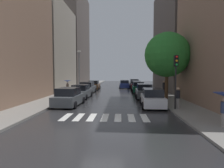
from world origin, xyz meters
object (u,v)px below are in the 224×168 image
object	(u,v)px
parked_car_left_second	(81,92)
parked_car_right_third	(138,87)
pedestrian_foreground	(67,84)
pedestrian_by_kerb	(178,97)
parked_car_right_nearest	(152,98)
parked_car_left_third	(88,88)
street_tree_right	(167,55)
lamp_post_left	(79,68)
parked_car_right_fifth	(134,83)
pedestrian_near_tree	(164,87)
traffic_light_right_corner	(176,70)
parked_car_left_fourth	(94,85)
parked_car_right_second	(144,92)
car_midroad	(125,84)
parked_car_left_nearest	(69,97)
parked_car_right_fourth	(136,85)

from	to	relation	value
parked_car_left_second	parked_car_right_third	distance (m)	10.17
pedestrian_foreground	pedestrian_by_kerb	bearing A→B (deg)	-126.49
parked_car_left_second	parked_car_right_nearest	xyz separation A→B (m)	(7.64, -5.29, -0.00)
parked_car_left_third	pedestrian_by_kerb	xyz separation A→B (m)	(9.71, -12.27, 0.26)
street_tree_right	lamp_post_left	xyz separation A→B (m)	(-11.61, 8.69, -1.12)
parked_car_right_third	pedestrian_by_kerb	size ratio (longest dim) A/B	2.54
parked_car_right_fifth	pedestrian_near_tree	xyz separation A→B (m)	(3.10, -14.24, 0.31)
parked_car_right_nearest	street_tree_right	size ratio (longest dim) A/B	0.62
pedestrian_near_tree	traffic_light_right_corner	xyz separation A→B (m)	(-1.63, -10.88, 2.17)
parked_car_left_second	parked_car_right_third	world-z (taller)	parked_car_right_third
parked_car_left_fourth	street_tree_right	bearing A→B (deg)	-144.00
pedestrian_near_tree	parked_car_right_second	bearing A→B (deg)	89.96
parked_car_right_second	pedestrian_foreground	size ratio (longest dim) A/B	2.21
parked_car_left_third	parked_car_left_second	bearing A→B (deg)	-174.94
parked_car_right_third	car_midroad	bearing A→B (deg)	13.91
parked_car_left_second	pedestrian_foreground	size ratio (longest dim) A/B	2.48
parked_car_right_second	parked_car_left_nearest	bearing A→B (deg)	127.08
parked_car_left_third	lamp_post_left	distance (m)	3.74
parked_car_left_second	traffic_light_right_corner	xyz separation A→B (m)	(9.16, -7.08, 2.51)
pedestrian_near_tree	pedestrian_by_kerb	xyz separation A→B (m)	(-1.33, -10.52, -0.06)
parked_car_right_second	parked_car_right_third	world-z (taller)	parked_car_right_second
car_midroad	pedestrian_foreground	size ratio (longest dim) A/B	2.40
parked_car_right_fourth	parked_car_right_fifth	bearing A→B (deg)	2.47
parked_car_left_second	parked_car_right_fourth	bearing A→B (deg)	-30.58
parked_car_right_nearest	car_midroad	distance (m)	20.61
parked_car_left_third	parked_car_left_fourth	distance (m)	6.03
parked_car_right_fourth	parked_car_right_nearest	bearing A→B (deg)	-177.30
traffic_light_right_corner	parked_car_right_nearest	bearing A→B (deg)	130.41
parked_car_right_fifth	street_tree_right	size ratio (longest dim) A/B	0.58
parked_car_left_nearest	parked_car_left_third	world-z (taller)	parked_car_left_third
parked_car_left_third	street_tree_right	world-z (taller)	street_tree_right
parked_car_left_nearest	pedestrian_near_tree	bearing A→B (deg)	-47.30
pedestrian_by_kerb	pedestrian_foreground	bearing A→B (deg)	121.28
pedestrian_near_tree	parked_car_left_fourth	bearing A→B (deg)	6.44
parked_car_left_fourth	pedestrian_near_tree	world-z (taller)	pedestrian_near_tree
lamp_post_left	car_midroad	bearing A→B (deg)	48.11
parked_car_right_second	pedestrian_by_kerb	xyz separation A→B (m)	(1.88, -6.96, 0.25)
pedestrian_foreground	pedestrian_near_tree	bearing A→B (deg)	-81.72
pedestrian_by_kerb	parked_car_left_nearest	bearing A→B (deg)	148.69
pedestrian_near_tree	street_tree_right	size ratio (longest dim) A/B	0.25
parked_car_left_third	parked_car_right_fifth	size ratio (longest dim) A/B	1.11
pedestrian_foreground	car_midroad	bearing A→B (deg)	-30.54
parked_car_left_second	parked_car_right_fifth	distance (m)	19.62
pedestrian_near_tree	car_midroad	bearing A→B (deg)	-23.55
parked_car_left_fourth	pedestrian_by_kerb	world-z (taller)	pedestrian_by_kerb
parked_car_right_fourth	pedestrian_foreground	size ratio (longest dim) A/B	2.21
pedestrian_foreground	street_tree_right	bearing A→B (deg)	-106.94
parked_car_right_nearest	parked_car_right_second	xyz separation A→B (m)	(-0.06, 5.54, 0.04)
parked_car_left_second	parked_car_right_fifth	bearing A→B (deg)	-21.85
parked_car_right_fifth	pedestrian_by_kerb	bearing A→B (deg)	-177.89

